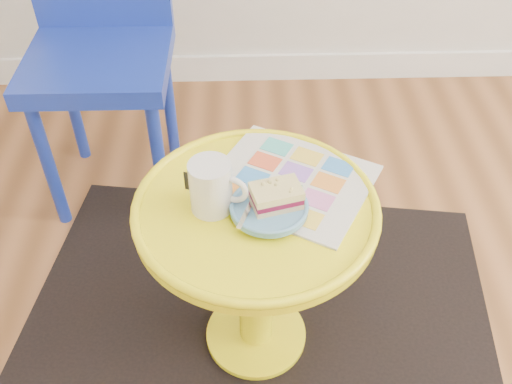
{
  "coord_description": "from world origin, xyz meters",
  "views": [
    {
      "loc": [
        -0.58,
        -0.22,
        1.37
      ],
      "look_at": [
        -0.55,
        0.66,
        0.55
      ],
      "focal_mm": 40.0,
      "sensor_mm": 36.0,
      "label": 1
    }
  ],
  "objects_px": {
    "side_table": "(256,249)",
    "chair": "(99,31)",
    "plate": "(269,208)",
    "newspaper": "(290,181)",
    "mug": "(212,186)"
  },
  "relations": [
    {
      "from": "side_table",
      "to": "chair",
      "type": "height_order",
      "value": "chair"
    },
    {
      "from": "chair",
      "to": "plate",
      "type": "relative_size",
      "value": 5.79
    },
    {
      "from": "chair",
      "to": "plate",
      "type": "height_order",
      "value": "chair"
    },
    {
      "from": "newspaper",
      "to": "side_table",
      "type": "bearing_deg",
      "value": -107.37
    },
    {
      "from": "newspaper",
      "to": "plate",
      "type": "bearing_deg",
      "value": -88.31
    },
    {
      "from": "chair",
      "to": "newspaper",
      "type": "bearing_deg",
      "value": -50.35
    },
    {
      "from": "side_table",
      "to": "chair",
      "type": "distance_m",
      "value": 0.87
    },
    {
      "from": "chair",
      "to": "plate",
      "type": "bearing_deg",
      "value": -57.1
    },
    {
      "from": "newspaper",
      "to": "mug",
      "type": "distance_m",
      "value": 0.2
    },
    {
      "from": "mug",
      "to": "newspaper",
      "type": "bearing_deg",
      "value": 44.71
    },
    {
      "from": "side_table",
      "to": "newspaper",
      "type": "relative_size",
      "value": 1.57
    },
    {
      "from": "newspaper",
      "to": "plate",
      "type": "xyz_separation_m",
      "value": [
        -0.05,
        -0.1,
        0.01
      ]
    },
    {
      "from": "side_table",
      "to": "plate",
      "type": "distance_m",
      "value": 0.16
    },
    {
      "from": "side_table",
      "to": "mug",
      "type": "xyz_separation_m",
      "value": [
        -0.09,
        -0.0,
        0.21
      ]
    },
    {
      "from": "chair",
      "to": "newspaper",
      "type": "distance_m",
      "value": 0.84
    }
  ]
}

